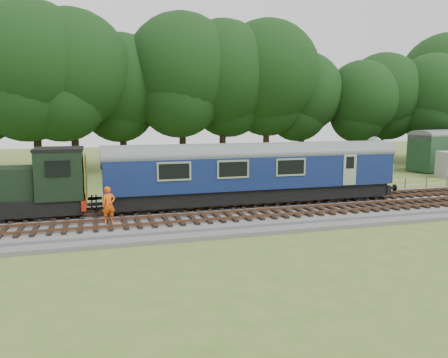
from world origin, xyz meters
name	(u,v)px	position (x,y,z in m)	size (l,w,h in m)	color
ground	(257,215)	(0.00, 0.00, 0.00)	(120.00, 120.00, 0.00)	#4C6926
ballast	(257,212)	(0.00, 0.00, 0.17)	(70.00, 7.00, 0.35)	#4C4C4F
track_north	(249,203)	(0.00, 1.40, 0.42)	(67.20, 2.40, 0.21)	black
track_south	(267,214)	(0.00, -1.60, 0.42)	(67.20, 2.40, 0.21)	black
fence	(233,201)	(0.00, 4.50, 0.00)	(64.00, 0.12, 1.00)	#6B6054
tree_line	(184,170)	(0.00, 22.00, 0.00)	(70.00, 8.00, 18.00)	black
dmu_railcar	(254,168)	(0.34, 1.40, 2.61)	(18.05, 2.86, 3.88)	black
shunter_loco	(6,189)	(-13.59, 1.40, 1.97)	(8.91, 2.60, 3.38)	black
worker	(109,205)	(-8.43, -0.96, 1.29)	(0.68, 0.45, 1.87)	#FF590D
shed	(341,159)	(15.66, 16.61, 1.29)	(3.78, 3.78, 2.54)	#19371E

